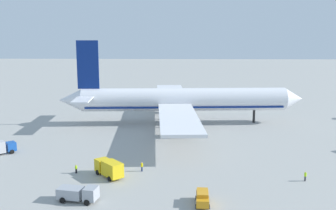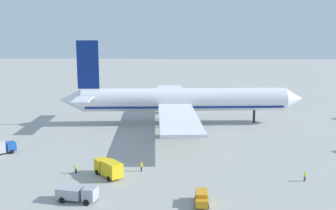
# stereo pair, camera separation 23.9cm
# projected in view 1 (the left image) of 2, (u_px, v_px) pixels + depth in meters

# --- Properties ---
(ground_plane) EXTENTS (600.00, 600.00, 0.00)m
(ground_plane) POSITION_uv_depth(u_px,v_px,m) (184.00, 123.00, 110.98)
(ground_plane) COLOR #9E9E99
(airliner) EXTENTS (69.67, 74.68, 23.52)m
(airliner) POSITION_uv_depth(u_px,v_px,m) (180.00, 100.00, 109.66)
(airliner) COLOR white
(airliner) RESTS_ON ground
(service_truck_0) EXTENTS (6.00, 6.33, 3.00)m
(service_truck_0) POSITION_uv_depth(u_px,v_px,m) (109.00, 168.00, 68.68)
(service_truck_0) COLOR yellow
(service_truck_0) RESTS_ON ground
(service_truck_2) EXTENTS (6.44, 3.50, 2.35)m
(service_truck_2) POSITION_uv_depth(u_px,v_px,m) (78.00, 193.00, 58.67)
(service_truck_2) COLOR #999EA5
(service_truck_2) RESTS_ON ground
(service_truck_4) EXTENTS (5.87, 5.43, 2.86)m
(service_truck_4) POSITION_uv_depth(u_px,v_px,m) (0.00, 148.00, 81.50)
(service_truck_4) COLOR #194CA5
(service_truck_4) RESTS_ON ground
(service_van) EXTENTS (2.19, 4.64, 1.97)m
(service_van) POSITION_uv_depth(u_px,v_px,m) (202.00, 197.00, 57.68)
(service_van) COLOR orange
(service_van) RESTS_ON ground
(ground_worker_2) EXTENTS (0.52, 0.52, 1.64)m
(ground_worker_2) POSITION_uv_depth(u_px,v_px,m) (76.00, 169.00, 70.63)
(ground_worker_2) COLOR black
(ground_worker_2) RESTS_ON ground
(ground_worker_3) EXTENTS (0.54, 0.54, 1.73)m
(ground_worker_3) POSITION_uv_depth(u_px,v_px,m) (305.00, 176.00, 66.82)
(ground_worker_3) COLOR #3F3F47
(ground_worker_3) RESTS_ON ground
(ground_worker_4) EXTENTS (0.43, 0.43, 1.79)m
(ground_worker_4) POSITION_uv_depth(u_px,v_px,m) (142.00, 166.00, 71.63)
(ground_worker_4) COLOR navy
(ground_worker_4) RESTS_ON ground
(traffic_cone_0) EXTENTS (0.36, 0.36, 0.55)m
(traffic_cone_0) POSITION_uv_depth(u_px,v_px,m) (267.00, 100.00, 147.95)
(traffic_cone_0) COLOR orange
(traffic_cone_0) RESTS_ON ground
(traffic_cone_2) EXTENTS (0.36, 0.36, 0.55)m
(traffic_cone_2) POSITION_uv_depth(u_px,v_px,m) (98.00, 97.00, 156.33)
(traffic_cone_2) COLOR orange
(traffic_cone_2) RESTS_ON ground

